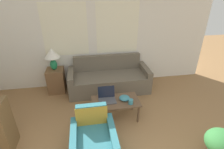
% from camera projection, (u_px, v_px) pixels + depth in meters
% --- Properties ---
extents(wall_back, '(6.27, 0.06, 2.60)m').
position_uv_depth(wall_back, '(95.00, 38.00, 4.54)').
color(wall_back, white).
rests_on(wall_back, ground_plane).
extents(couch, '(2.08, 0.82, 0.87)m').
position_uv_depth(couch, '(109.00, 80.00, 4.67)').
color(couch, '#665B4C').
rests_on(couch, ground_plane).
extents(armchair, '(0.70, 0.76, 0.80)m').
position_uv_depth(armchair, '(94.00, 142.00, 2.84)').
color(armchair, '#2D6B75').
rests_on(armchair, ground_plane).
extents(side_table, '(0.42, 0.42, 0.63)m').
position_uv_depth(side_table, '(56.00, 80.00, 4.55)').
color(side_table, brown).
rests_on(side_table, ground_plane).
extents(table_lamp, '(0.38, 0.38, 0.56)m').
position_uv_depth(table_lamp, '(52.00, 55.00, 4.23)').
color(table_lamp, '#1E8451').
rests_on(table_lamp, side_table).
extents(coffee_table, '(0.97, 0.53, 0.43)m').
position_uv_depth(coffee_table, '(116.00, 103.00, 3.59)').
color(coffee_table, brown).
rests_on(coffee_table, ground_plane).
extents(laptop, '(0.35, 0.31, 0.25)m').
position_uv_depth(laptop, '(107.00, 97.00, 3.57)').
color(laptop, '#47474C').
rests_on(laptop, coffee_table).
extents(cup_navy, '(0.10, 0.10, 0.10)m').
position_uv_depth(cup_navy, '(131.00, 102.00, 3.45)').
color(cup_navy, teal).
rests_on(cup_navy, coffee_table).
extents(snack_bowl, '(0.22, 0.22, 0.08)m').
position_uv_depth(snack_bowl, '(124.00, 98.00, 3.59)').
color(snack_bowl, teal).
rests_on(snack_bowl, coffee_table).
extents(potted_plant, '(0.50, 0.50, 0.56)m').
position_uv_depth(potted_plant, '(221.00, 144.00, 2.71)').
color(potted_plant, '#4C4C4C').
rests_on(potted_plant, ground_plane).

